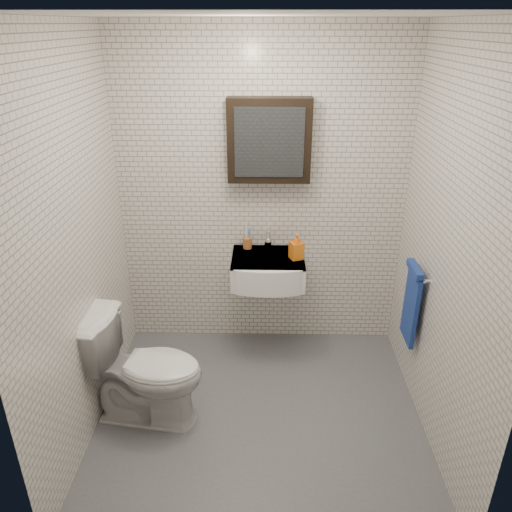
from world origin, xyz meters
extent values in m
cube|color=#53575C|center=(0.00, 0.00, 0.01)|extent=(2.20, 2.00, 0.01)
cube|color=silver|center=(0.00, 1.00, 1.25)|extent=(2.20, 0.02, 2.50)
cube|color=silver|center=(0.00, -1.00, 1.25)|extent=(2.20, 0.02, 2.50)
cube|color=silver|center=(-1.10, 0.00, 1.25)|extent=(0.02, 2.00, 2.50)
cube|color=silver|center=(1.10, 0.00, 1.25)|extent=(0.02, 2.00, 2.50)
cube|color=white|center=(0.00, 0.00, 2.50)|extent=(2.20, 2.00, 0.02)
cube|color=white|center=(0.05, 0.78, 0.75)|extent=(0.55, 0.45, 0.20)
cylinder|color=silver|center=(0.05, 0.80, 0.84)|extent=(0.31, 0.31, 0.02)
cylinder|color=silver|center=(0.05, 0.80, 0.85)|extent=(0.04, 0.04, 0.01)
cube|color=white|center=(0.05, 0.78, 0.84)|extent=(0.55, 0.45, 0.01)
cylinder|color=silver|center=(0.05, 0.94, 0.88)|extent=(0.06, 0.06, 0.06)
cylinder|color=silver|center=(0.05, 0.94, 0.94)|extent=(0.03, 0.03, 0.08)
cylinder|color=silver|center=(0.05, 0.88, 0.97)|extent=(0.02, 0.12, 0.02)
cube|color=silver|center=(0.05, 0.97, 0.99)|extent=(0.02, 0.09, 0.01)
cube|color=black|center=(0.05, 0.93, 1.70)|extent=(0.60, 0.14, 0.60)
cube|color=#3F444C|center=(0.05, 0.85, 1.70)|extent=(0.49, 0.01, 0.49)
cylinder|color=silver|center=(1.06, 0.35, 0.95)|extent=(0.02, 0.30, 0.02)
cylinder|color=silver|center=(1.08, 0.48, 0.95)|extent=(0.04, 0.02, 0.02)
cylinder|color=silver|center=(1.08, 0.22, 0.95)|extent=(0.04, 0.02, 0.02)
cube|color=#212B97|center=(1.05, 0.35, 0.68)|extent=(0.03, 0.26, 0.54)
cube|color=#212B97|center=(1.04, 0.35, 0.96)|extent=(0.05, 0.26, 0.05)
cylinder|color=#A35D28|center=(-0.11, 0.94, 0.89)|extent=(0.08, 0.08, 0.09)
cylinder|color=white|center=(-0.13, 0.93, 0.95)|extent=(0.02, 0.03, 0.17)
cylinder|color=#4085CD|center=(-0.10, 0.93, 0.94)|extent=(0.01, 0.02, 0.15)
cylinder|color=white|center=(-0.12, 0.95, 0.96)|extent=(0.02, 0.03, 0.18)
cylinder|color=#4085CD|center=(-0.10, 0.95, 0.95)|extent=(0.02, 0.04, 0.16)
imported|color=orange|center=(0.26, 0.75, 0.95)|extent=(0.12, 0.12, 0.20)
imported|color=white|center=(-0.76, -0.01, 0.40)|extent=(0.83, 0.55, 0.79)
camera|label=1|loc=(0.03, -2.66, 2.46)|focal=35.00mm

